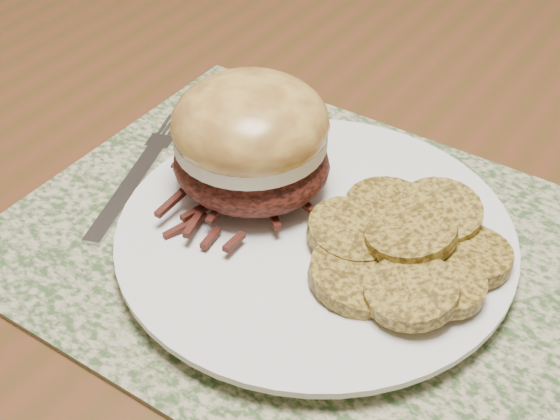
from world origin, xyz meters
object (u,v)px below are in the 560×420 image
object	(u,v)px
fork	(139,173)
dinner_plate	(315,238)
dining_table	(452,284)
pork_sandwich	(251,140)

from	to	relation	value
fork	dinner_plate	bearing A→B (deg)	-16.05
dining_table	fork	xyz separation A→B (m)	(-0.23, -0.11, 0.09)
dinner_plate	pork_sandwich	world-z (taller)	pork_sandwich
pork_sandwich	dinner_plate	bearing A→B (deg)	-11.05
dinner_plate	pork_sandwich	size ratio (longest dim) A/B	2.23
pork_sandwich	fork	bearing A→B (deg)	-167.67
dining_table	pork_sandwich	size ratio (longest dim) A/B	12.88
dinner_plate	pork_sandwich	bearing A→B (deg)	168.08
fork	dining_table	bearing A→B (deg)	7.00
dining_table	fork	distance (m)	0.27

